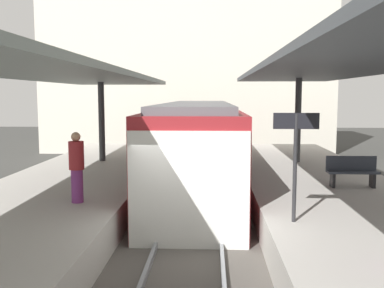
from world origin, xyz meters
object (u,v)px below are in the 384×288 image
(passenger_far_end, at_px, (77,166))
(commuter_train, at_px, (198,147))
(platform_sign, at_px, (296,142))
(platform_bench, at_px, (352,170))

(passenger_far_end, bearing_deg, commuter_train, 63.26)
(platform_sign, height_order, passenger_far_end, platform_sign)
(passenger_far_end, bearing_deg, platform_bench, 16.50)
(platform_bench, relative_size, passenger_far_end, 0.83)
(platform_sign, bearing_deg, commuter_train, 107.67)
(platform_bench, relative_size, platform_sign, 0.63)
(commuter_train, distance_m, passenger_far_end, 6.04)
(platform_sign, bearing_deg, platform_bench, 57.29)
(commuter_train, bearing_deg, platform_bench, -36.45)
(commuter_train, distance_m, platform_bench, 5.52)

